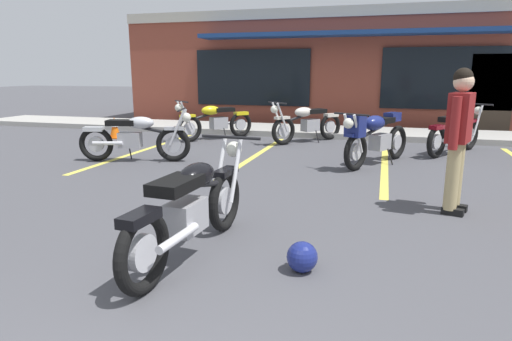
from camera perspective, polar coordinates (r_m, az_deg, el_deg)
The scene contains 13 objects.
ground_plane at distance 4.78m, azimuth 1.12°, elevation -7.23°, with size 80.00×80.00×0.00m, color #47474C.
sidewalk_kerb at distance 11.88m, azimuth 10.50°, elevation 4.95°, with size 22.00×1.80×0.14m, color #A8A59E.
brick_storefront_building at distance 16.03m, azimuth 12.38°, elevation 12.81°, with size 14.23×6.19×3.47m.
painted_stall_lines at distance 8.36m, azimuth 7.91°, elevation 1.37°, with size 7.53×4.80×0.01m.
motorcycle_foreground_classic at distance 3.95m, azimuth -8.36°, elevation -4.63°, with size 0.66×2.11×0.98m.
motorcycle_red_sportbike at distance 10.41m, azimuth 6.64°, elevation 6.19°, with size 1.54×1.75×0.98m.
motorcycle_black_cruiser at distance 8.01m, azimuth 15.18°, elevation 4.36°, with size 1.26×1.92×0.98m.
motorcycle_silver_naked at distance 8.40m, azimuth -15.41°, elevation 4.27°, with size 2.07×0.90×0.98m.
motorcycle_blue_standard at distance 10.83m, azimuth -5.35°, elevation 6.47°, with size 1.52×1.76×0.98m.
motorcycle_green_cafe_racer at distance 9.75m, azimuth 24.49°, elevation 4.69°, with size 1.39×1.85×0.98m.
person_in_black_shirt at distance 5.53m, azimuth 24.83°, elevation 4.49°, with size 0.37×0.60×1.68m.
helmet_on_pavement at distance 3.73m, azimuth 6.02°, elevation -11.09°, with size 0.26×0.26×0.26m.
traffic_cone at distance 11.59m, azimuth -17.88°, elevation 5.30°, with size 0.34×0.34×0.53m.
Camera 1 is at (1.17, -0.79, 1.63)m, focal length 30.78 mm.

